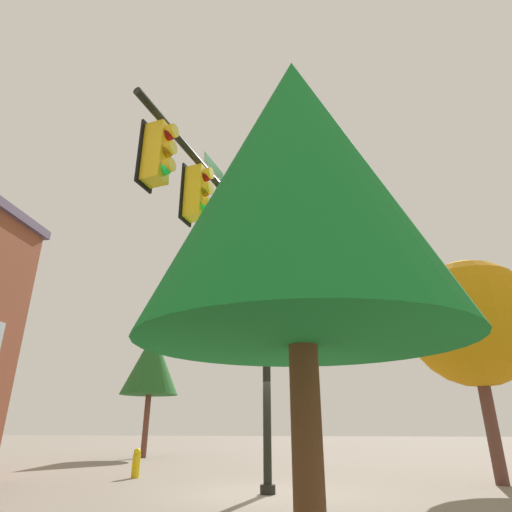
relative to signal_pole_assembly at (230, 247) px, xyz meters
name	(u,v)px	position (x,y,z in m)	size (l,w,h in m)	color
ground_plane	(268,494)	(-2.45, 0.55, -5.19)	(120.00, 120.00, 0.00)	slate
signal_pole_assembly	(230,247)	(0.00, 0.00, 0.00)	(6.24, 1.98, 7.20)	black
fire_hydrant	(136,463)	(-5.15, -3.78, -4.78)	(0.33, 0.24, 0.83)	gold
tree_near	(471,323)	(-4.80, 6.57, -0.82)	(3.80, 3.80, 6.30)	brown
tree_mid	(296,185)	(2.86, 1.61, -0.24)	(4.50, 4.50, 7.47)	#58351D
tree_far	(152,363)	(-13.45, -6.79, -0.61)	(2.97, 2.97, 6.26)	brown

